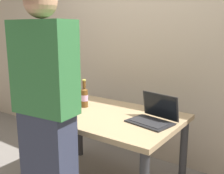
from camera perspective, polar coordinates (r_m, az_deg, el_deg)
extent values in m
cube|color=#9E8460|center=(2.40, -1.95, -6.02)|extent=(1.37, 0.86, 0.04)
cylinder|color=#2D2D30|center=(2.72, -17.73, -12.68)|extent=(0.07, 0.07, 0.69)
cylinder|color=#2D2D30|center=(3.17, -6.95, -8.50)|extent=(0.07, 0.07, 0.69)
cylinder|color=#2D2D30|center=(2.57, 15.00, -14.03)|extent=(0.07, 0.07, 0.69)
cube|color=black|center=(2.16, 8.07, -7.53)|extent=(0.38, 0.29, 0.01)
cube|color=#232326|center=(2.14, 7.77, -7.45)|extent=(0.31, 0.19, 0.00)
cube|color=black|center=(2.23, 10.28, -4.00)|extent=(0.34, 0.10, 0.21)
cube|color=black|center=(2.22, 10.22, -4.02)|extent=(0.32, 0.09, 0.19)
cylinder|color=brown|center=(2.57, -5.92, -2.48)|extent=(0.07, 0.07, 0.17)
cone|color=brown|center=(2.54, -5.96, -0.41)|extent=(0.07, 0.07, 0.02)
cylinder|color=brown|center=(2.53, -5.99, 0.58)|extent=(0.03, 0.03, 0.07)
cylinder|color=#BFB74C|center=(2.53, -6.01, 1.45)|extent=(0.04, 0.04, 0.01)
cylinder|color=#CC99C0|center=(2.56, -5.92, -2.30)|extent=(0.07, 0.07, 0.06)
cylinder|color=#472B14|center=(2.58, -9.61, -2.42)|extent=(0.07, 0.07, 0.17)
cone|color=#472B14|center=(2.56, -9.69, -0.29)|extent=(0.07, 0.07, 0.02)
cylinder|color=#472B14|center=(2.55, -9.73, 0.77)|extent=(0.03, 0.03, 0.07)
cylinder|color=#BFB74C|center=(2.54, -9.76, 1.71)|extent=(0.03, 0.03, 0.01)
cylinder|color=#99B0AC|center=(2.58, -9.62, -2.24)|extent=(0.07, 0.07, 0.06)
cube|color=#2D3347|center=(2.05, -13.19, -17.57)|extent=(0.38, 0.23, 0.91)
cube|color=#2D6B38|center=(1.80, -14.36, 3.98)|extent=(0.45, 0.25, 0.61)
sphere|color=tan|center=(1.79, -15.09, 17.32)|extent=(0.21, 0.21, 0.21)
cube|color=tan|center=(3.01, 7.95, 9.02)|extent=(6.00, 0.10, 2.60)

